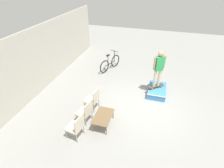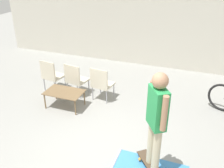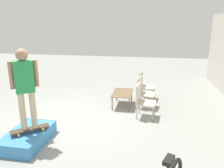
{
  "view_description": "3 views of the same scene",
  "coord_description": "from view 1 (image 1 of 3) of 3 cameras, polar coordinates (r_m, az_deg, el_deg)",
  "views": [
    {
      "loc": [
        -5.98,
        -0.28,
        5.0
      ],
      "look_at": [
        -0.34,
        1.37,
        1.15
      ],
      "focal_mm": 28.0,
      "sensor_mm": 36.0,
      "label": 1
    },
    {
      "loc": [
        1.68,
        -3.58,
        3.59
      ],
      "look_at": [
        -0.07,
        1.18,
        1.02
      ],
      "focal_mm": 40.0,
      "sensor_mm": 36.0,
      "label": 2
    },
    {
      "loc": [
        5.22,
        2.22,
        2.66
      ],
      "look_at": [
        0.03,
        1.3,
        1.16
      ],
      "focal_mm": 35.0,
      "sensor_mm": 36.0,
      "label": 3
    }
  ],
  "objects": [
    {
      "name": "ground_plane",
      "position": [
        7.8,
        10.53,
        -7.34
      ],
      "size": [
        24.0,
        24.0,
        0.0
      ],
      "primitive_type": "plane",
      "color": "gray"
    },
    {
      "name": "coffee_table",
      "position": [
        6.64,
        -2.92,
        -10.65
      ],
      "size": [
        1.0,
        0.63,
        0.45
      ],
      "color": "brown",
      "rests_on": "ground_plane"
    },
    {
      "name": "skate_ramp_box",
      "position": [
        8.66,
        14.45,
        -2.09
      ],
      "size": [
        1.31,
        0.81,
        0.32
      ],
      "color": "#3D84C6",
      "rests_on": "ground_plane"
    },
    {
      "name": "house_wall_back",
      "position": [
        8.74,
        -23.21,
        6.8
      ],
      "size": [
        12.0,
        0.06,
        3.0
      ],
      "color": "beige",
      "rests_on": "ground_plane"
    },
    {
      "name": "patio_chair_center",
      "position": [
        6.74,
        -8.56,
        -8.71
      ],
      "size": [
        0.6,
        0.6,
        0.98
      ],
      "rotation": [
        0.0,
        0.0,
        2.96
      ],
      "color": "#99999E",
      "rests_on": "ground_plane"
    },
    {
      "name": "skateboard_on_ramp",
      "position": [
        8.56,
        14.07,
        -0.63
      ],
      "size": [
        0.68,
        0.76,
        0.07
      ],
      "rotation": [
        0.0,
        0.0,
        -0.87
      ],
      "color": "#473828",
      "rests_on": "skate_ramp_box"
    },
    {
      "name": "bicycle",
      "position": [
        10.36,
        -0.64,
        6.81
      ],
      "size": [
        1.65,
        0.77,
        1.05
      ],
      "rotation": [
        0.0,
        0.0,
        -0.4
      ],
      "color": "black",
      "rests_on": "ground_plane"
    },
    {
      "name": "patio_chair_right",
      "position": [
        7.3,
        -6.05,
        -4.73
      ],
      "size": [
        0.58,
        0.58,
        0.98
      ],
      "rotation": [
        0.0,
        0.0,
        3.02
      ],
      "color": "#99999E",
      "rests_on": "ground_plane"
    },
    {
      "name": "patio_chair_left",
      "position": [
        6.25,
        -11.53,
        -13.29
      ],
      "size": [
        0.59,
        0.59,
        0.98
      ],
      "rotation": [
        0.0,
        0.0,
        2.99
      ],
      "color": "#99999E",
      "rests_on": "ground_plane"
    },
    {
      "name": "person_skater",
      "position": [
        8.04,
        15.08,
        5.63
      ],
      "size": [
        0.38,
        0.49,
        1.76
      ],
      "rotation": [
        0.0,
        0.0,
        -0.98
      ],
      "color": "#C6B793",
      "rests_on": "skateboard_on_ramp"
    }
  ]
}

